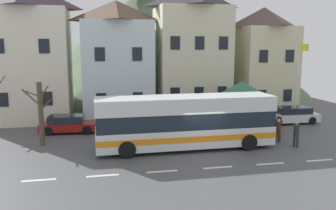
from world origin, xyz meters
name	(u,v)px	position (x,y,z in m)	size (l,w,h in m)	color
ground_plane	(202,152)	(0.00, 0.00, -0.03)	(40.00, 60.00, 0.07)	#4F4E52
townhouse_00	(30,52)	(-11.68, 12.25, 5.81)	(6.52, 6.56, 11.63)	silver
townhouse_01	(117,60)	(-4.37, 11.79, 5.11)	(5.96, 5.64, 10.23)	silver
townhouse_02	(191,51)	(2.38, 11.59, 5.87)	(6.29, 5.24, 11.75)	beige
townhouse_03	(262,60)	(9.46, 11.76, 4.96)	(5.02, 5.59, 9.93)	beige
hilltop_castle	(162,29)	(2.92, 29.55, 8.70)	(39.86, 39.86, 24.22)	#566C53
transit_bus	(185,122)	(-0.84, 0.91, 1.66)	(11.06, 2.69, 3.30)	silver
bus_shelter	(241,90)	(4.60, 5.21, 3.03)	(3.60, 3.60, 3.70)	#473D33
parked_car_00	(68,124)	(-8.33, 6.63, 0.63)	(4.25, 2.09, 1.29)	maroon
parked_car_01	(219,116)	(3.48, 6.94, 0.69)	(4.40, 2.31, 1.43)	slate
parked_car_02	(291,115)	(9.57, 6.34, 0.66)	(4.57, 2.00, 1.34)	silver
pedestrian_00	(278,130)	(5.59, 1.17, 0.84)	(0.34, 0.32, 1.57)	#38332D
pedestrian_01	(296,133)	(6.14, -0.10, 0.90)	(0.34, 0.34, 1.61)	#2D2D38
pedestrian_02	(279,124)	(6.57, 2.86, 0.84)	(0.36, 0.36, 1.53)	black
public_bench	(237,116)	(5.36, 7.68, 0.46)	(1.42, 0.48, 0.87)	brown
flagpole	(298,78)	(9.68, 5.87, 3.83)	(0.95, 0.10, 6.56)	silver
bare_tree_01	(41,113)	(-9.73, 3.50, 2.13)	(1.77, 1.47, 4.08)	brown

